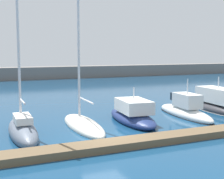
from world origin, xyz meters
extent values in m
plane|color=navy|center=(0.00, 0.00, 0.00)|extent=(120.00, 120.00, 0.00)
cube|color=brown|center=(0.00, -1.78, 0.20)|extent=(32.55, 1.48, 0.41)
cube|color=slate|center=(0.00, 44.25, 1.16)|extent=(108.00, 3.91, 2.32)
ellipsoid|color=slate|center=(-4.38, 2.92, 0.27)|extent=(1.82, 6.73, 1.28)
cylinder|color=silver|center=(-4.36, 3.69, 7.20)|extent=(0.16, 0.16, 12.58)
cylinder|color=silver|center=(-4.39, 2.44, 2.25)|extent=(0.17, 2.03, 0.11)
cube|color=silver|center=(-4.39, 2.76, 1.13)|extent=(1.05, 2.19, 0.44)
ellipsoid|color=silver|center=(-0.19, 3.55, 0.10)|extent=(2.12, 7.20, 1.08)
cylinder|color=silver|center=(-0.16, 4.41, 6.05)|extent=(0.17, 0.17, 10.83)
cylinder|color=silver|center=(-0.21, 2.77, 1.99)|extent=(0.19, 2.72, 0.12)
ellipsoid|color=navy|center=(3.80, 3.85, 0.26)|extent=(3.11, 7.31, 1.03)
cube|color=silver|center=(3.76, 3.51, 1.24)|extent=(2.31, 3.45, 0.93)
cube|color=black|center=(3.91, 4.94, 1.38)|extent=(1.85, 1.00, 0.52)
cylinder|color=silver|center=(3.76, 3.51, 2.17)|extent=(0.08, 0.08, 0.92)
ellipsoid|color=white|center=(8.74, 3.97, 0.19)|extent=(2.41, 7.45, 1.12)
ellipsoid|color=black|center=(8.74, 3.97, 0.02)|extent=(2.43, 7.53, 0.12)
cube|color=silver|center=(8.72, 3.67, 1.31)|extent=(1.56, 2.63, 1.11)
cube|color=black|center=(8.83, 5.04, 1.48)|extent=(1.27, 0.73, 0.62)
cylinder|color=silver|center=(8.72, 3.67, 2.46)|extent=(0.08, 0.08, 1.19)
ellipsoid|color=#2D2D33|center=(12.83, 4.67, 0.19)|extent=(3.27, 9.60, 1.11)
ellipsoid|color=silver|center=(12.83, 4.67, 0.02)|extent=(3.30, 9.69, 0.12)
cube|color=silver|center=(12.84, 4.69, 1.39)|extent=(2.20, 4.35, 1.29)
cube|color=black|center=(12.94, 6.12, 1.58)|extent=(1.78, 1.17, 0.72)
cylinder|color=silver|center=(12.84, 4.69, 2.53)|extent=(0.08, 0.08, 1.00)
camera|label=1|loc=(-7.23, -17.22, 5.26)|focal=51.40mm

